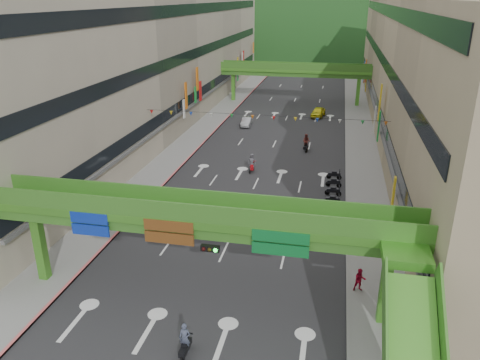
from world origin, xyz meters
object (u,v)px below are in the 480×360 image
at_px(scooter_rider_mid, 306,142).
at_px(car_silver, 247,122).
at_px(overpass_near, 211,232).
at_px(scooter_rider_near, 185,341).
at_px(pedestrian_red, 360,282).
at_px(car_yellow, 318,112).

bearing_deg(scooter_rider_mid, car_silver, 132.63).
xyz_separation_m(overpass_near, scooter_rider_mid, (3.28, 32.45, -4.07)).
height_order(scooter_rider_near, scooter_rider_mid, scooter_rider_mid).
bearing_deg(pedestrian_red, overpass_near, -170.69).
relative_size(scooter_rider_near, scooter_rider_mid, 0.93).
height_order(scooter_rider_mid, pedestrian_red, scooter_rider_mid).
height_order(car_silver, pedestrian_red, pedestrian_red).
distance_m(scooter_rider_mid, car_yellow, 18.05).
height_order(overpass_near, car_silver, overpass_near).
bearing_deg(pedestrian_red, car_yellow, 84.37).
relative_size(scooter_rider_near, car_yellow, 0.46).
bearing_deg(pedestrian_red, scooter_rider_mid, 89.16).
height_order(scooter_rider_near, pedestrian_red, scooter_rider_near).
bearing_deg(overpass_near, scooter_rider_mid, 84.23).
relative_size(scooter_rider_mid, car_silver, 0.58).
xyz_separation_m(overpass_near, car_yellow, (3.84, 50.48, -4.46)).
xyz_separation_m(overpass_near, scooter_rider_near, (-0.38, -4.38, -4.26)).
bearing_deg(scooter_rider_mid, scooter_rider_near, -95.67).
relative_size(car_yellow, pedestrian_red, 2.76).
height_order(overpass_near, pedestrian_red, overpass_near).
bearing_deg(overpass_near, pedestrian_red, 21.05).
bearing_deg(scooter_rider_near, car_silver, 97.04).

